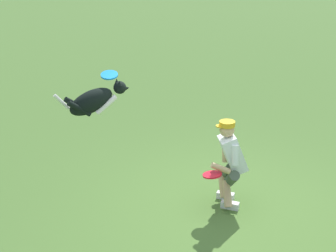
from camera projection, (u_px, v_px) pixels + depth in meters
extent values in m
plane|color=#496E2F|center=(222.00, 208.00, 7.15)|extent=(60.00, 60.00, 0.00)
cube|color=silver|center=(225.00, 196.00, 7.38)|extent=(0.26, 0.10, 0.10)
cylinder|color=tan|center=(223.00, 185.00, 7.31)|extent=(0.24, 0.32, 0.37)
cylinder|color=#41513F|center=(228.00, 171.00, 7.22)|extent=(0.32, 0.43, 0.37)
cube|color=silver|center=(230.00, 205.00, 7.12)|extent=(0.26, 0.10, 0.10)
cylinder|color=tan|center=(227.00, 194.00, 7.05)|extent=(0.24, 0.32, 0.37)
cylinder|color=#41513F|center=(232.00, 179.00, 6.99)|extent=(0.32, 0.43, 0.37)
cube|color=white|center=(233.00, 153.00, 6.98)|extent=(0.52, 0.49, 0.58)
cylinder|color=white|center=(228.00, 144.00, 7.14)|extent=(0.14, 0.16, 0.29)
cylinder|color=white|center=(235.00, 155.00, 6.77)|extent=(0.14, 0.16, 0.29)
cylinder|color=tan|center=(221.00, 168.00, 6.80)|extent=(0.29, 0.20, 0.19)
cylinder|color=tan|center=(225.00, 153.00, 7.22)|extent=(0.14, 0.17, 0.27)
sphere|color=tan|center=(227.00, 130.00, 6.84)|extent=(0.21, 0.21, 0.21)
cylinder|color=gold|center=(227.00, 124.00, 6.81)|extent=(0.22, 0.22, 0.07)
cylinder|color=gold|center=(220.00, 126.00, 6.81)|extent=(0.12, 0.12, 0.02)
ellipsoid|color=black|center=(91.00, 102.00, 6.38)|extent=(0.67, 0.66, 0.47)
ellipsoid|color=white|center=(103.00, 102.00, 6.45)|extent=(0.14, 0.20, 0.17)
sphere|color=black|center=(120.00, 87.00, 6.48)|extent=(0.17, 0.17, 0.17)
cone|color=black|center=(126.00, 88.00, 6.53)|extent=(0.13, 0.13, 0.09)
cone|color=black|center=(120.00, 83.00, 6.40)|extent=(0.06, 0.06, 0.07)
cone|color=black|center=(117.00, 81.00, 6.50)|extent=(0.06, 0.06, 0.07)
cylinder|color=white|center=(106.00, 105.00, 6.39)|extent=(0.27, 0.27, 0.25)
cylinder|color=white|center=(102.00, 101.00, 6.54)|extent=(0.27, 0.27, 0.25)
cylinder|color=black|center=(79.00, 109.00, 6.25)|extent=(0.27, 0.27, 0.25)
cylinder|color=black|center=(76.00, 105.00, 6.40)|extent=(0.27, 0.27, 0.25)
cylinder|color=white|center=(62.00, 102.00, 6.21)|extent=(0.17, 0.17, 0.23)
cylinder|color=#1D97F1|center=(109.00, 75.00, 6.48)|extent=(0.29, 0.28, 0.11)
cylinder|color=red|center=(212.00, 175.00, 6.79)|extent=(0.36, 0.36, 0.07)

